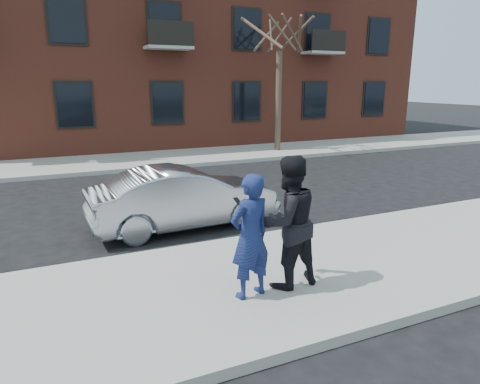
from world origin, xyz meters
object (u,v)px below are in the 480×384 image
man_hoodie (250,237)px  street_tree (280,22)px  man_peacoat (288,222)px  silver_sedan (184,198)px

man_hoodie → street_tree: bearing=-133.3°
street_tree → man_peacoat: size_ratio=3.49×
man_hoodie → man_peacoat: size_ratio=0.90×
street_tree → silver_sedan: (-6.77, -8.03, -4.86)m
silver_sedan → man_hoodie: (-0.16, -3.63, 0.37)m
street_tree → man_hoodie: size_ratio=3.86×
street_tree → man_hoodie: 14.28m
street_tree → man_peacoat: (-6.28, -11.57, -4.40)m
street_tree → man_peacoat: street_tree is taller
street_tree → silver_sedan: 11.57m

